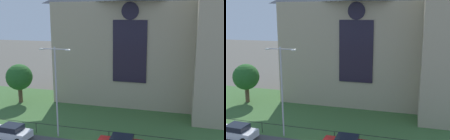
% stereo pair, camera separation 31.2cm
% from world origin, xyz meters
% --- Properties ---
extents(ground, '(160.00, 160.00, 0.00)m').
position_xyz_m(ground, '(0.00, 10.00, 0.00)').
color(ground, '#56544C').
extents(grass_verge, '(120.00, 20.00, 0.01)m').
position_xyz_m(grass_verge, '(0.00, 8.00, 0.00)').
color(grass_verge, '#3D6633').
rests_on(grass_verge, ground).
extents(church_building, '(23.20, 16.20, 26.00)m').
position_xyz_m(church_building, '(2.71, 17.80, 10.27)').
color(church_building, tan).
rests_on(church_building, ground).
extents(iron_railing, '(32.29, 0.07, 1.13)m').
position_xyz_m(iron_railing, '(1.94, 2.50, 0.98)').
color(iron_railing, black).
rests_on(iron_railing, ground).
extents(tree_left_far, '(3.66, 3.66, 5.54)m').
position_xyz_m(tree_left_far, '(-13.61, 11.14, 3.67)').
color(tree_left_far, brown).
rests_on(tree_left_far, ground).
extents(streetlamp_near, '(3.37, 0.26, 9.32)m').
position_xyz_m(streetlamp_near, '(-3.53, 2.40, 5.83)').
color(streetlamp_near, '#B2B2B7').
rests_on(streetlamp_near, ground).
extents(parked_car_white, '(4.28, 2.19, 1.51)m').
position_xyz_m(parked_car_white, '(-7.86, 0.56, 0.74)').
color(parked_car_white, silver).
rests_on(parked_car_white, ground).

